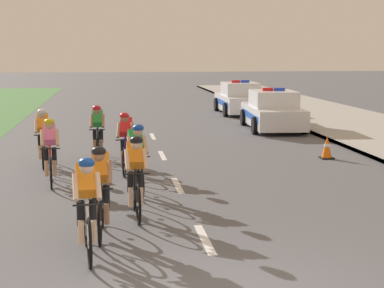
% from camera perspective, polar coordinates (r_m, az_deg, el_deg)
% --- Properties ---
extents(kerb_edge, '(0.16, 60.00, 0.13)m').
position_cam_1_polar(kerb_edge, '(22.07, 11.68, 0.87)').
color(kerb_edge, '#9E9E99').
rests_on(kerb_edge, ground).
extents(lane_markings_centre, '(0.14, 17.60, 0.01)m').
position_cam_1_polar(lane_markings_centre, '(13.78, -1.35, -3.84)').
color(lane_markings_centre, white).
rests_on(lane_markings_centre, ground).
extents(cyclist_lead, '(0.44, 1.72, 1.56)m').
position_cam_1_polar(cyclist_lead, '(9.03, -9.70, -5.56)').
color(cyclist_lead, black).
rests_on(cyclist_lead, ground).
extents(cyclist_second, '(0.42, 1.72, 1.56)m').
position_cam_1_polar(cyclist_second, '(9.97, -8.47, -4.17)').
color(cyclist_second, black).
rests_on(cyclist_second, ground).
extents(cyclist_third, '(0.43, 1.72, 1.56)m').
position_cam_1_polar(cyclist_third, '(11.04, -5.23, -2.86)').
color(cyclist_third, black).
rests_on(cyclist_third, ground).
extents(cyclist_fourth, '(0.45, 1.72, 1.56)m').
position_cam_1_polar(cyclist_fourth, '(12.71, -5.16, -1.33)').
color(cyclist_fourth, black).
rests_on(cyclist_fourth, ground).
extents(cyclist_fifth, '(0.45, 1.72, 1.56)m').
position_cam_1_polar(cyclist_fifth, '(14.05, -13.00, -0.57)').
color(cyclist_fifth, black).
rests_on(cyclist_fifth, ground).
extents(cyclist_sixth, '(0.45, 1.72, 1.56)m').
position_cam_1_polar(cyclist_sixth, '(15.08, -6.13, 0.22)').
color(cyclist_sixth, black).
rests_on(cyclist_sixth, ground).
extents(cyclist_seventh, '(0.44, 1.72, 1.56)m').
position_cam_1_polar(cyclist_seventh, '(16.31, -13.60, 0.67)').
color(cyclist_seventh, black).
rests_on(cyclist_seventh, ground).
extents(cyclist_eighth, '(0.42, 1.72, 1.56)m').
position_cam_1_polar(cyclist_eighth, '(17.10, -8.72, 1.17)').
color(cyclist_eighth, black).
rests_on(cyclist_eighth, ground).
extents(police_car_nearest, '(2.21, 4.50, 1.59)m').
position_cam_1_polar(police_car_nearest, '(23.65, 7.47, 2.99)').
color(police_car_nearest, silver).
rests_on(police_car_nearest, ground).
extents(police_car_second, '(2.06, 4.43, 1.59)m').
position_cam_1_polar(police_car_second, '(29.48, 4.44, 4.14)').
color(police_car_second, silver).
rests_on(police_car_second, ground).
extents(traffic_cone_near, '(0.36, 0.36, 0.64)m').
position_cam_1_polar(traffic_cone_near, '(17.52, 12.37, -0.32)').
color(traffic_cone_near, black).
rests_on(traffic_cone_near, ground).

